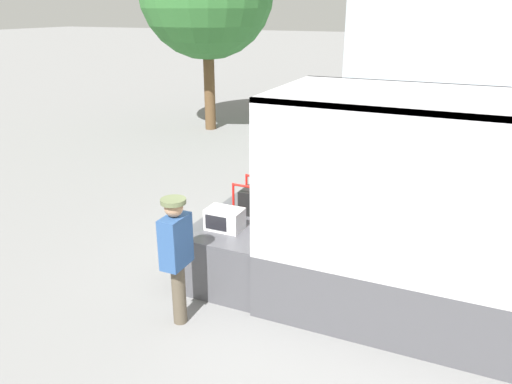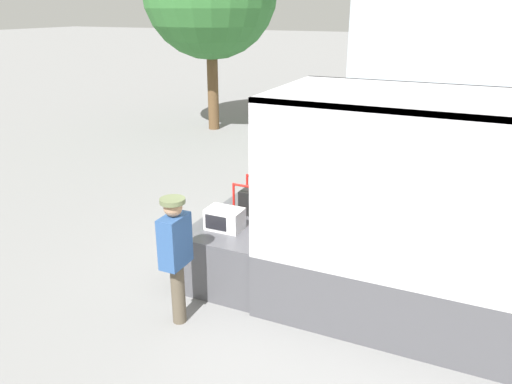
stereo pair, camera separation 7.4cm
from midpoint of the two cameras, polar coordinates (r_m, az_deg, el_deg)
name	(u,v)px [view 1 (the left image)]	position (r m, az deg, el deg)	size (l,w,h in m)	color
ground_plane	(279,279)	(7.75, 2.39, -9.90)	(160.00, 160.00, 0.00)	gray
tailgate_deck	(244,246)	(7.75, -1.71, -6.14)	(1.20, 2.02, 0.89)	#4C4C51
microwave	(225,219)	(7.18, -3.89, -3.11)	(0.52, 0.35, 0.31)	white
portable_generator	(262,202)	(7.68, 0.42, -1.11)	(0.74, 0.51, 0.52)	black
worker_person	(176,249)	(6.35, -9.44, -6.41)	(0.31, 0.44, 1.74)	brown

